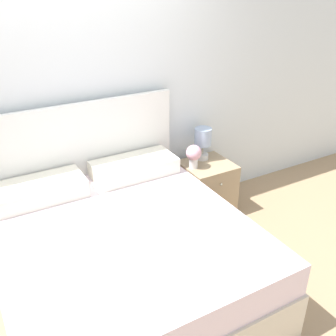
% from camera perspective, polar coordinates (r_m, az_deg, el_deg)
% --- Properties ---
extents(ground_plane, '(12.00, 12.00, 0.00)m').
position_cam_1_polar(ground_plane, '(3.93, -11.73, -8.95)').
color(ground_plane, tan).
extents(wall_back, '(8.00, 0.06, 2.60)m').
position_cam_1_polar(wall_back, '(3.42, -14.14, 9.67)').
color(wall_back, white).
rests_on(wall_back, ground_plane).
extents(bed, '(1.79, 1.91, 1.28)m').
position_cam_1_polar(bed, '(3.06, -6.81, -12.38)').
color(bed, beige).
rests_on(bed, ground_plane).
extents(nightstand, '(0.48, 0.48, 0.54)m').
position_cam_1_polar(nightstand, '(4.05, 5.60, -2.81)').
color(nightstand, tan).
rests_on(nightstand, ground_plane).
extents(table_lamp, '(0.17, 0.17, 0.33)m').
position_cam_1_polar(table_lamp, '(3.94, 5.08, 4.13)').
color(table_lamp, white).
rests_on(table_lamp, nightstand).
extents(flower_vase, '(0.15, 0.15, 0.24)m').
position_cam_1_polar(flower_vase, '(3.78, 3.77, 1.97)').
color(flower_vase, white).
rests_on(flower_vase, nightstand).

